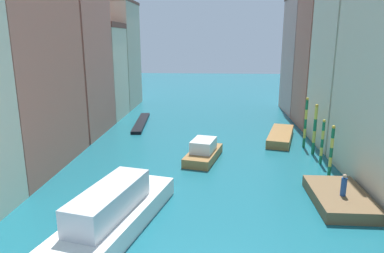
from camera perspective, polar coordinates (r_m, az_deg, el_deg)
The scene contains 18 objects.
ground_plane at distance 38.32m, azimuth 1.87°, elevation -2.22°, with size 154.00×154.00×0.00m, color #196070.
building_left_1 at distance 32.39m, azimuth -27.58°, elevation 11.10°, with size 7.56×12.19×19.85m.
building_left_2 at distance 42.40m, azimuth -19.82°, elevation 13.71°, with size 7.56×9.71×22.12m.
building_left_3 at distance 50.61m, azimuth -15.53°, elevation 8.71°, with size 7.56×7.36×12.90m.
building_left_4 at distance 58.58m, azimuth -12.91°, elevation 11.33°, with size 7.56×9.18×16.58m.
building_right_2 at distance 39.06m, azimuth 25.89°, elevation 13.38°, with size 7.56×8.25×22.38m.
building_right_3 at distance 46.87m, azimuth 21.86°, elevation 10.78°, with size 7.56×7.49×17.70m.
building_right_4 at distance 55.09m, azimuth 19.12°, elevation 10.99°, with size 7.56×9.36×17.01m.
waterfront_dock at distance 25.89m, azimuth 22.91°, elevation -10.66°, with size 3.49×5.92×0.79m.
person_on_dock at distance 25.07m, azimuth 23.51°, elevation -8.84°, with size 0.36×0.36×1.48m.
mooring_pole_0 at distance 29.96m, azimuth 21.77°, elevation -3.64°, with size 0.28×0.28×4.20m.
mooring_pole_1 at distance 32.57m, azimuth 20.48°, elevation -2.30°, with size 0.27×0.27×4.03m.
mooring_pole_2 at distance 35.02m, azimuth 19.38°, elevation -0.38°, with size 0.32×0.32×4.87m.
mooring_pole_3 at distance 36.94m, azimuth 18.02°, elevation 0.66°, with size 0.29×0.29×5.14m.
vaporetto_white at distance 20.93m, azimuth -13.16°, elevation -14.01°, with size 5.92×12.26×2.75m.
gondola_black at distance 45.96m, azimuth -8.30°, elevation 0.64°, with size 2.16×10.60×0.37m.
motorboat_0 at distance 32.05m, azimuth 1.87°, elevation -4.14°, with size 3.60×6.05×1.90m.
motorboat_1 at distance 39.46m, azimuth 14.26°, elevation -1.50°, with size 4.20×8.08×0.89m.
Camera 1 is at (1.20, -12.27, 10.73)m, focal length 32.70 mm.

